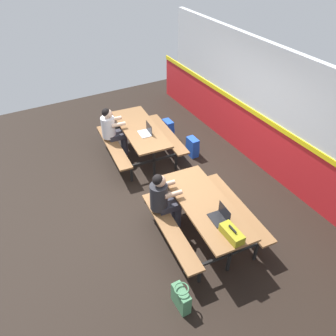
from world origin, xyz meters
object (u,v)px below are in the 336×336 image
object	(u,v)px
student_further	(163,197)
tote_bag_bright	(181,298)
picnic_table_right	(205,211)
toolbox_grey	(232,234)
laptop_silver	(146,132)
backpack_dark	(168,129)
laptop_dark	(220,217)
satchel_spare	(193,147)
student_nearer	(112,128)
picnic_table_left	(140,134)

from	to	relation	value
student_further	tote_bag_bright	distance (m)	1.63
picnic_table_right	toolbox_grey	world-z (taller)	toolbox_grey
laptop_silver	backpack_dark	size ratio (longest dim) A/B	0.77
laptop_dark	backpack_dark	bearing A→B (deg)	163.76
student_further	toolbox_grey	world-z (taller)	student_further
picnic_table_right	backpack_dark	size ratio (longest dim) A/B	4.56
backpack_dark	satchel_spare	size ratio (longest dim) A/B	1.00
toolbox_grey	tote_bag_bright	size ratio (longest dim) A/B	0.93
backpack_dark	student_nearer	bearing A→B (deg)	-85.77
backpack_dark	tote_bag_bright	world-z (taller)	backpack_dark
picnic_table_right	tote_bag_bright	size ratio (longest dim) A/B	4.67
picnic_table_left	tote_bag_bright	distance (m)	3.85
laptop_dark	tote_bag_bright	xyz separation A→B (m)	(0.58, -1.02, -0.59)
toolbox_grey	backpack_dark	distance (m)	4.09
laptop_dark	satchel_spare	size ratio (longest dim) A/B	0.77
laptop_silver	student_further	bearing A→B (deg)	-17.75
student_nearer	backpack_dark	world-z (taller)	student_nearer
laptop_dark	picnic_table_left	bearing A→B (deg)	178.51
toolbox_grey	tote_bag_bright	world-z (taller)	toolbox_grey
picnic_table_right	student_further	distance (m)	0.73
student_further	laptop_silver	bearing A→B (deg)	162.25
toolbox_grey	tote_bag_bright	xyz separation A→B (m)	(0.20, -0.95, -0.62)
student_nearer	backpack_dark	xyz separation A→B (m)	(-0.11, 1.48, -0.49)
student_further	toolbox_grey	bearing A→B (deg)	19.71
picnic_table_right	backpack_dark	distance (m)	3.33
backpack_dark	laptop_silver	bearing A→B (deg)	-52.35
laptop_dark	backpack_dark	world-z (taller)	laptop_dark
student_nearer	picnic_table_right	bearing A→B (deg)	8.35
toolbox_grey	tote_bag_bright	bearing A→B (deg)	-77.88
picnic_table_right	satchel_spare	bearing A→B (deg)	152.35
picnic_table_right	laptop_dark	distance (m)	0.43
tote_bag_bright	satchel_spare	distance (m)	3.79
student_nearer	toolbox_grey	world-z (taller)	student_nearer
laptop_silver	backpack_dark	distance (m)	1.31
toolbox_grey	tote_bag_bright	distance (m)	1.16
laptop_dark	tote_bag_bright	distance (m)	1.32
student_further	backpack_dark	world-z (taller)	student_further
student_further	tote_bag_bright	world-z (taller)	student_further
picnic_table_left	student_further	world-z (taller)	student_further
picnic_table_left	tote_bag_bright	bearing A→B (deg)	-16.75
laptop_dark	satchel_spare	world-z (taller)	laptop_dark
student_nearer	picnic_table_left	bearing A→B (deg)	58.34
satchel_spare	student_nearer	bearing A→B (deg)	-118.99
student_further	laptop_silver	size ratio (longest dim) A/B	3.58
picnic_table_right	laptop_silver	size ratio (longest dim) A/B	5.94
student_further	tote_bag_bright	xyz separation A→B (m)	(1.46, -0.50, -0.51)
picnic_table_left	satchel_spare	world-z (taller)	picnic_table_left
student_nearer	laptop_dark	size ratio (longest dim) A/B	3.58
tote_bag_bright	student_nearer	bearing A→B (deg)	171.83
picnic_table_left	laptop_dark	bearing A→B (deg)	-1.49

